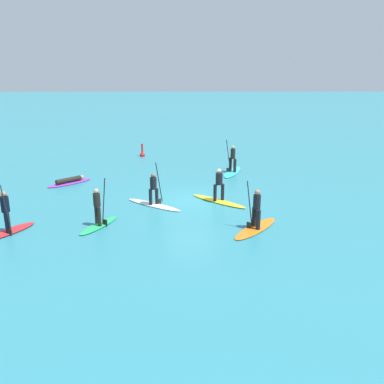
# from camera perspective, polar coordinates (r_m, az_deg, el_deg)

# --- Properties ---
(ground_plane) EXTENTS (120.00, 120.00, 0.00)m
(ground_plane) POSITION_cam_1_polar(r_m,az_deg,el_deg) (22.73, 0.00, -1.20)
(ground_plane) COLOR teal
(ground_plane) RESTS_ON ground
(surfer_on_green_board) EXTENTS (1.68, 2.47, 2.25)m
(surfer_on_green_board) POSITION_cam_1_polar(r_m,az_deg,el_deg) (19.86, -12.02, -3.07)
(surfer_on_green_board) COLOR #23B266
(surfer_on_green_board) RESTS_ON ground_plane
(surfer_on_red_board) EXTENTS (1.99, 2.48, 2.19)m
(surfer_on_red_board) POSITION_cam_1_polar(r_m,az_deg,el_deg) (20.31, -22.73, -3.53)
(surfer_on_red_board) COLOR red
(surfer_on_red_board) RESTS_ON ground_plane
(surfer_on_yellow_board) EXTENTS (2.88, 2.55, 1.76)m
(surfer_on_yellow_board) POSITION_cam_1_polar(r_m,az_deg,el_deg) (22.51, 3.48, -0.21)
(surfer_on_yellow_board) COLOR yellow
(surfer_on_yellow_board) RESTS_ON ground_plane
(surfer_on_purple_board) EXTENTS (2.49, 2.31, 0.36)m
(surfer_on_purple_board) POSITION_cam_1_polar(r_m,az_deg,el_deg) (26.64, -15.53, 1.33)
(surfer_on_purple_board) COLOR purple
(surfer_on_purple_board) RESTS_ON ground_plane
(surfer_on_white_board) EXTENTS (3.01, 2.30, 2.25)m
(surfer_on_white_board) POSITION_cam_1_polar(r_m,az_deg,el_deg) (22.05, -4.94, -0.66)
(surfer_on_white_board) COLOR white
(surfer_on_white_board) RESTS_ON ground_plane
(surfer_on_teal_board) EXTENTS (1.71, 2.98, 2.13)m
(surfer_on_teal_board) POSITION_cam_1_polar(r_m,az_deg,el_deg) (28.00, 5.24, 3.30)
(surfer_on_teal_board) COLOR #33C6CC
(surfer_on_teal_board) RESTS_ON ground_plane
(surfer_on_orange_board) EXTENTS (2.55, 2.90, 2.17)m
(surfer_on_orange_board) POSITION_cam_1_polar(r_m,az_deg,el_deg) (19.32, 8.24, -3.54)
(surfer_on_orange_board) COLOR orange
(surfer_on_orange_board) RESTS_ON ground_plane
(marker_buoy) EXTENTS (0.37, 0.37, 1.02)m
(marker_buoy) POSITION_cam_1_polar(r_m,az_deg,el_deg) (32.42, -6.42, 4.93)
(marker_buoy) COLOR red
(marker_buoy) RESTS_ON ground_plane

